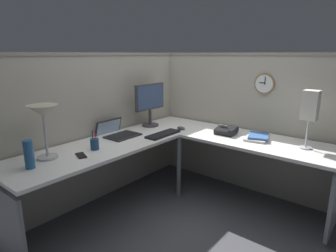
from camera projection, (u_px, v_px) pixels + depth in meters
ground_plane at (181, 206)px, 3.04m from camera, size 6.80×6.80×0.00m
cubicle_wall_back at (98, 127)px, 3.10m from camera, size 2.57×0.12×1.58m
cubicle_wall_right at (245, 122)px, 3.33m from camera, size 0.12×2.37×1.58m
desk at (177, 154)px, 2.74m from camera, size 2.35×2.15×0.73m
monitor at (150, 102)px, 3.34m from camera, size 0.46×0.20×0.50m
laptop at (117, 133)px, 3.03m from camera, size 0.35×0.39×0.22m
keyboard at (163, 134)px, 3.02m from camera, size 0.43×0.14×0.02m
computer_mouse at (181, 128)px, 3.25m from camera, size 0.06×0.10×0.03m
desk_lamp_dome at (43, 115)px, 2.28m from camera, size 0.24×0.24×0.44m
pen_cup at (95, 144)px, 2.56m from camera, size 0.08×0.08×0.18m
cell_phone at (81, 155)px, 2.41m from camera, size 0.11×0.16×0.01m
thermos_flask at (29, 154)px, 2.13m from camera, size 0.07×0.07×0.22m
office_phone at (227, 131)px, 3.05m from camera, size 0.20×0.21×0.11m
book_stack at (257, 137)px, 2.88m from camera, size 0.32×0.27×0.04m
desk_lamp_paper at (310, 107)px, 2.51m from camera, size 0.13×0.13×0.53m
wall_clock at (265, 84)px, 3.05m from camera, size 0.04×0.22×0.22m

